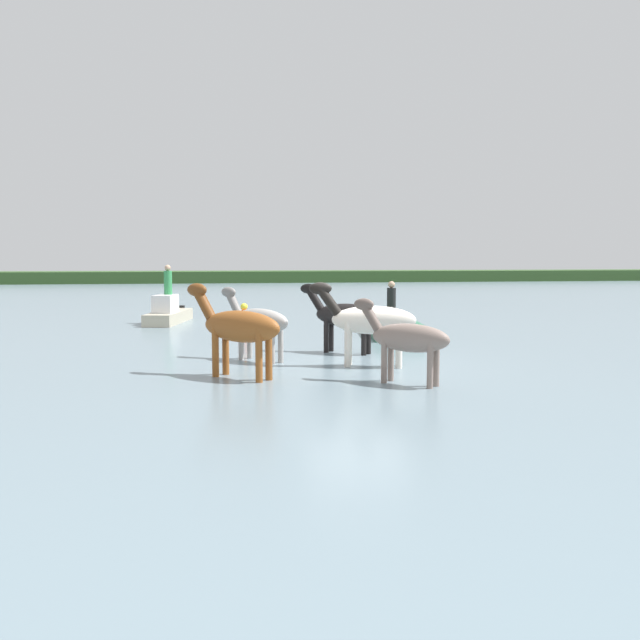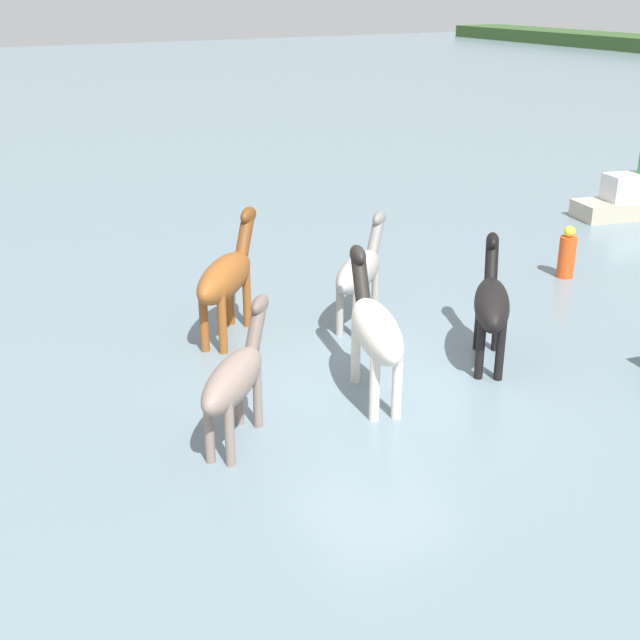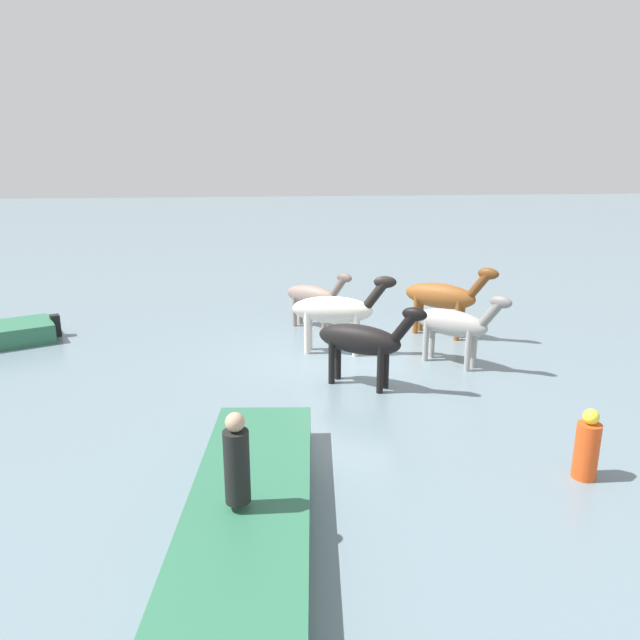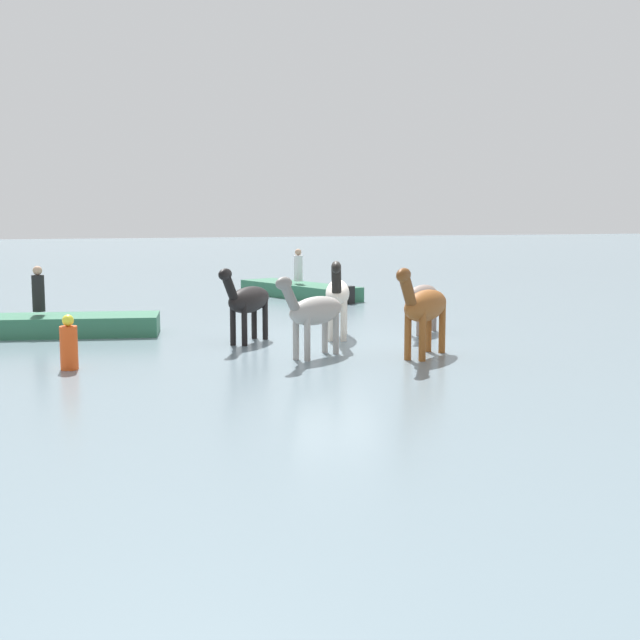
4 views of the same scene
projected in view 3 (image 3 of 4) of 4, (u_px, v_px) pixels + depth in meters
name	position (u px, v px, depth m)	size (l,w,h in m)	color
ground_plane	(347.00, 356.00, 14.42)	(153.40, 153.40, 0.00)	slate
horse_dun_straggler	(363.00, 340.00, 12.17)	(2.18, 1.80, 1.91)	black
horse_rear_stallion	(336.00, 310.00, 14.36)	(2.62, 1.21, 2.05)	silver
horse_chestnut_trailing	(443.00, 297.00, 15.84)	(2.21, 2.12, 2.06)	brown
horse_lead	(454.00, 324.00, 13.52)	(1.84, 2.08, 1.87)	#9E9993
horse_mid_herd	(314.00, 296.00, 16.62)	(1.87, 1.84, 1.77)	gray
boat_launch_far	(249.00, 520.00, 7.43)	(2.35, 5.93, 0.77)	#2D6B4C
person_helmsman_aft	(237.00, 461.00, 6.96)	(0.32, 0.32, 1.19)	black
buoy_channel_marker	(587.00, 447.00, 8.67)	(0.36, 0.36, 1.14)	#E54C19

